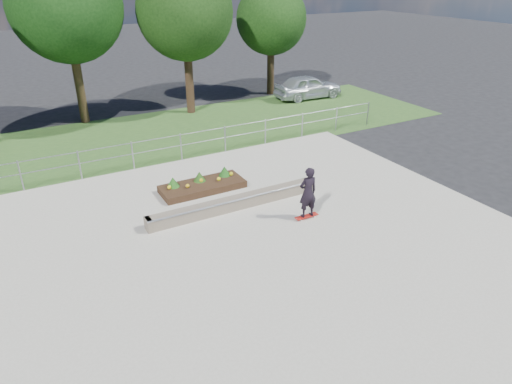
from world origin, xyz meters
TOP-DOWN VIEW (x-y plane):
  - ground at (0.00, 0.00)m, footprint 120.00×120.00m
  - grass_verge at (0.00, 11.00)m, footprint 30.00×8.00m
  - concrete_slab at (0.00, 0.00)m, footprint 15.00×15.00m
  - fence at (0.00, 7.50)m, footprint 20.06×0.06m
  - tree_mid_left at (-2.50, 15.00)m, footprint 5.25×5.25m
  - tree_mid_right at (3.00, 14.00)m, footprint 4.90×4.90m
  - tree_far_right at (9.00, 15.50)m, footprint 4.20×4.20m
  - grind_ledge at (0.01, 2.60)m, footprint 6.00×0.44m
  - planter_bed at (-0.36, 4.49)m, footprint 3.00×1.20m
  - skateboarder at (1.72, 0.92)m, footprint 0.80×0.44m
  - parked_car at (10.43, 13.39)m, footprint 4.28×1.92m

SIDE VIEW (x-z plane):
  - ground at x=0.00m, z-range 0.00..0.00m
  - grass_verge at x=0.00m, z-range 0.00..0.02m
  - concrete_slab at x=0.00m, z-range 0.00..0.06m
  - planter_bed at x=-0.36m, z-range -0.06..0.55m
  - grind_ledge at x=0.01m, z-range 0.05..0.48m
  - parked_car at x=10.43m, z-range 0.00..1.43m
  - fence at x=0.00m, z-range 0.17..1.37m
  - skateboarder at x=1.72m, z-range 0.09..1.84m
  - tree_far_right at x=9.00m, z-range 1.18..7.78m
  - tree_mid_right at x=3.00m, z-range 1.38..9.08m
  - tree_mid_left at x=-2.50m, z-range 1.48..9.73m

